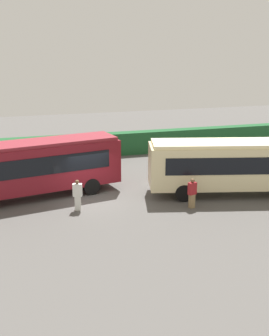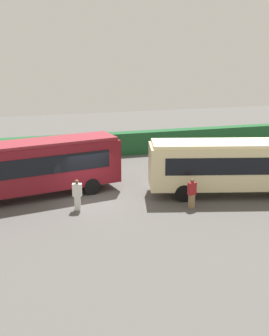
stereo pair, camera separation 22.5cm
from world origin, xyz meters
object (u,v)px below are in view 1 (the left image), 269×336
at_px(bus_maroon, 34,166).
at_px(person_center, 192,193).
at_px(bus_cream, 233,164).
at_px(person_left, 78,194).
at_px(person_right, 232,167).

bearing_deg(bus_maroon, person_center, 141.60).
bearing_deg(bus_cream, bus_maroon, -179.65).
distance_m(bus_maroon, person_left, 3.58).
height_order(bus_maroon, bus_cream, bus_maroon).
xyz_separation_m(bus_maroon, person_left, (2.05, -2.76, -1.01)).
bearing_deg(bus_cream, person_left, -165.84).
distance_m(bus_maroon, person_center, 9.16).
distance_m(person_left, person_right, 10.64).
bearing_deg(person_left, bus_cream, -74.01).
relative_size(bus_maroon, person_center, 6.19).
relative_size(bus_cream, person_center, 6.08).
bearing_deg(person_right, bus_cream, 55.83).
height_order(bus_maroon, person_right, bus_maroon).
relative_size(bus_cream, person_left, 5.94).
bearing_deg(person_center, bus_maroon, -133.57).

